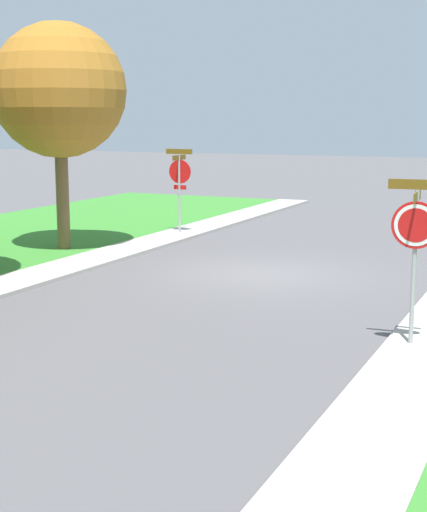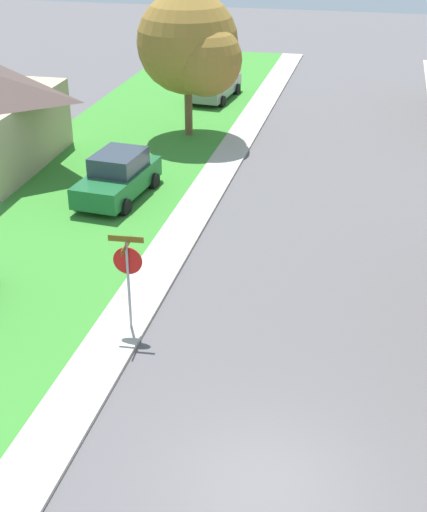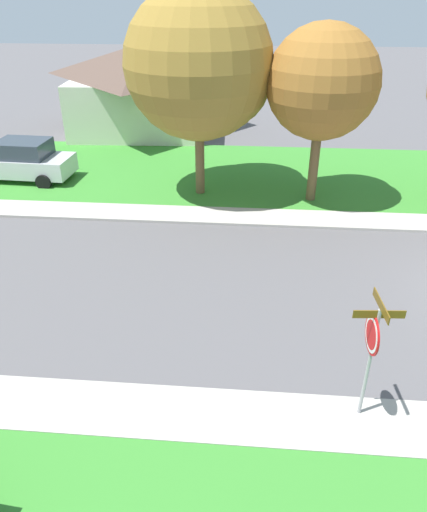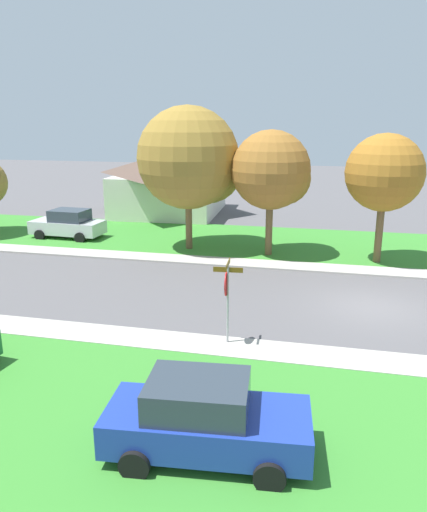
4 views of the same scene
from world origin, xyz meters
The scene contains 4 objects.
ground_plane centered at (0.00, 0.00, 0.00)m, with size 120.00×120.00×0.00m, color #565456.
stop_sign_near_corner centered at (4.75, -4.79, 1.88)m, with size 0.92×0.92×2.77m.
stop_sign_far_corner centered at (-4.41, 4.82, 1.89)m, with size 0.92×0.92×2.77m.
tree_across_left centered at (6.54, -0.81, 4.35)m, with size 3.98×3.71×6.34m.
Camera 1 is at (-6.55, 17.14, 3.71)m, focal length 53.98 mm.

